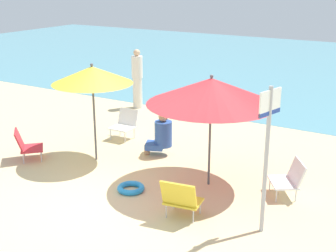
{
  "coord_description": "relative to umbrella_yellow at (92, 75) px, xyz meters",
  "views": [
    {
      "loc": [
        4.22,
        -5.6,
        3.54
      ],
      "look_at": [
        -0.26,
        1.89,
        0.7
      ],
      "focal_mm": 49.97,
      "sensor_mm": 36.0,
      "label": 1
    }
  ],
  "objects": [
    {
      "name": "swim_ring",
      "position": [
        1.42,
        -0.81,
        -1.67
      ],
      "size": [
        0.47,
        0.47,
        0.1
      ],
      "primitive_type": "torus",
      "color": "#238CD8",
      "rests_on": "ground_plane"
    },
    {
      "name": "person_b",
      "position": [
        0.99,
        0.88,
        -1.29
      ],
      "size": [
        0.58,
        0.48,
        0.92
      ],
      "rotation": [
        0.0,
        0.0,
        3.54
      ],
      "color": "#2D519E",
      "rests_on": "ground_plane"
    },
    {
      "name": "beach_chair_b",
      "position": [
        2.63,
        -1.21,
        -1.38
      ],
      "size": [
        0.61,
        0.58,
        0.66
      ],
      "rotation": [
        0.0,
        0.0,
        1.73
      ],
      "color": "gold",
      "rests_on": "ground_plane"
    },
    {
      "name": "warning_sign",
      "position": [
        3.8,
        -0.92,
        -0.34
      ],
      "size": [
        0.14,
        0.46,
        2.15
      ],
      "rotation": [
        0.0,
        0.0,
        -0.25
      ],
      "color": "#ADADB2",
      "rests_on": "ground_plane"
    },
    {
      "name": "person_a",
      "position": [
        -1.46,
        3.61,
        -0.9
      ],
      "size": [
        0.3,
        0.3,
        1.63
      ],
      "rotation": [
        0.0,
        0.0,
        0.93
      ],
      "color": "silver",
      "rests_on": "ground_plane"
    },
    {
      "name": "sea_water",
      "position": [
        1.48,
        11.94,
        -1.72
      ],
      "size": [
        40.0,
        16.0,
        0.01
      ],
      "primitive_type": "cube",
      "color": "#5693A3",
      "rests_on": "ground_plane"
    },
    {
      "name": "beach_chair_a",
      "position": [
        -0.27,
        1.36,
        -1.37
      ],
      "size": [
        0.5,
        0.55,
        0.65
      ],
      "rotation": [
        0.0,
        0.0,
        -1.55
      ],
      "color": "white",
      "rests_on": "ground_plane"
    },
    {
      "name": "umbrella_yellow",
      "position": [
        0.0,
        0.0,
        0.0
      ],
      "size": [
        1.55,
        1.55,
        1.95
      ],
      "color": "#4C4C51",
      "rests_on": "ground_plane"
    },
    {
      "name": "ground_plane",
      "position": [
        1.48,
        -1.13,
        -1.72
      ],
      "size": [
        40.0,
        40.0,
        0.0
      ],
      "primitive_type": "plane",
      "color": "#D3BC8C"
    },
    {
      "name": "beach_chair_d",
      "position": [
        3.79,
        0.4,
        -1.4
      ],
      "size": [
        0.71,
        0.73,
        0.61
      ],
      "rotation": [
        0.0,
        0.0,
        -2.57
      ],
      "color": "white",
      "rests_on": "ground_plane"
    },
    {
      "name": "umbrella_red",
      "position": [
        2.44,
        0.11,
        -0.03
      ],
      "size": [
        2.18,
        2.18,
        1.98
      ],
      "color": "#4C4C51",
      "rests_on": "ground_plane"
    },
    {
      "name": "beach_chair_c",
      "position": [
        -1.18,
        -0.72,
        -1.4
      ],
      "size": [
        0.72,
        0.72,
        0.63
      ],
      "rotation": [
        0.0,
        0.0,
        0.79
      ],
      "color": "red",
      "rests_on": "ground_plane"
    }
  ]
}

